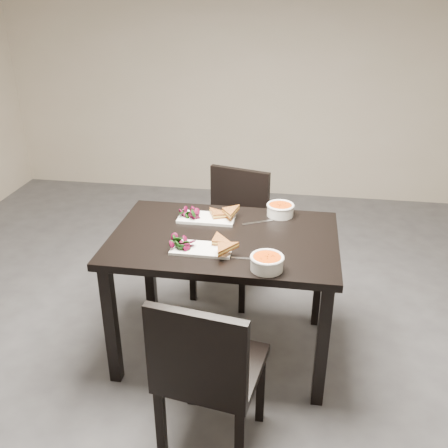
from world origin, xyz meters
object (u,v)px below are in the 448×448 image
object	(u,v)px
plate_far	(207,218)
soup_bowl_near	(267,262)
soup_bowl_far	(280,209)
table	(224,252)
chair_far	(233,225)
plate_near	(202,249)
chair_near	(206,370)

from	to	relation	value
plate_far	soup_bowl_near	bearing A→B (deg)	-52.52
soup_bowl_far	table	bearing A→B (deg)	-132.00
plate_far	soup_bowl_far	xyz separation A→B (m)	(0.41, 0.12, 0.03)
chair_far	plate_far	distance (m)	0.57
soup_bowl_near	plate_far	distance (m)	0.63
plate_far	soup_bowl_far	size ratio (longest dim) A/B	2.00
chair_far	plate_far	world-z (taller)	chair_far
table	plate_far	bearing A→B (deg)	124.68
soup_bowl_near	soup_bowl_far	world-z (taller)	same
table	soup_bowl_near	size ratio (longest dim) A/B	7.50
plate_near	soup_bowl_near	bearing A→B (deg)	-21.61
soup_bowl_near	chair_far	bearing A→B (deg)	106.80
plate_near	plate_far	distance (m)	0.37
plate_far	table	bearing A→B (deg)	-55.32
plate_near	plate_far	xyz separation A→B (m)	(-0.04, 0.36, 0.00)
chair_near	soup_bowl_far	size ratio (longest dim) A/B	5.34
chair_near	soup_bowl_near	xyz separation A→B (m)	(0.21, 0.42, 0.31)
table	chair_near	xyz separation A→B (m)	(0.04, -0.73, -0.17)
chair_far	table	bearing A→B (deg)	-70.71
plate_near	soup_bowl_near	xyz separation A→B (m)	(0.34, -0.13, 0.03)
plate_near	chair_near	bearing A→B (deg)	-77.19
plate_far	chair_far	bearing A→B (deg)	80.53
table	plate_far	size ratio (longest dim) A/B	3.77
chair_far	soup_bowl_near	bearing A→B (deg)	-57.91
chair_near	chair_far	world-z (taller)	same
plate_near	plate_far	world-z (taller)	same
soup_bowl_near	table	bearing A→B (deg)	129.08
table	chair_far	world-z (taller)	chair_far
soup_bowl_near	plate_near	bearing A→B (deg)	158.39
chair_far	plate_near	bearing A→B (deg)	-77.21
soup_bowl_near	plate_far	bearing A→B (deg)	127.48
chair_near	plate_far	distance (m)	0.97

